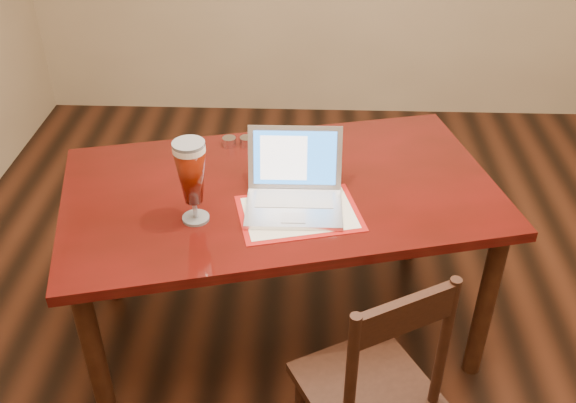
{
  "coord_description": "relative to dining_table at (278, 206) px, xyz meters",
  "views": [
    {
      "loc": [
        -0.28,
        -1.92,
        2.2
      ],
      "look_at": [
        -0.36,
        0.1,
        0.8
      ],
      "focal_mm": 40.0,
      "sensor_mm": 36.0,
      "label": 1
    }
  ],
  "objects": [
    {
      "name": "dining_chair",
      "position": [
        0.35,
        -0.69,
        -0.26
      ],
      "size": [
        0.55,
        0.54,
        0.97
      ],
      "rotation": [
        0.0,
        0.0,
        0.49
      ],
      "color": "black",
      "rests_on": "ground"
    },
    {
      "name": "dining_table",
      "position": [
        0.0,
        0.0,
        0.0
      ],
      "size": [
        1.88,
        1.34,
        1.12
      ],
      "rotation": [
        0.0,
        0.0,
        0.24
      ],
      "color": "#4A0B09",
      "rests_on": "ground"
    },
    {
      "name": "ground",
      "position": [
        0.4,
        -0.19,
        -0.71
      ],
      "size": [
        5.0,
        5.0,
        0.0
      ],
      "primitive_type": "plane",
      "color": "black",
      "rests_on": "ground"
    }
  ]
}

